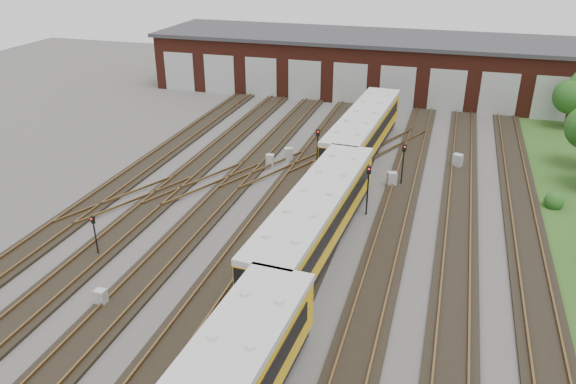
# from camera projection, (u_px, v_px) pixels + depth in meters

# --- Properties ---
(ground) EXTENTS (120.00, 120.00, 0.00)m
(ground) POSITION_uv_depth(u_px,v_px,m) (264.00, 275.00, 30.56)
(ground) COLOR #403E3C
(ground) RESTS_ON ground
(track_network) EXTENTS (30.40, 70.00, 0.33)m
(track_network) POSITION_uv_depth(u_px,v_px,m) (265.00, 267.00, 31.06)
(track_network) COLOR black
(track_network) RESTS_ON ground
(maintenance_shed) EXTENTS (51.00, 12.50, 6.35)m
(maintenance_shed) POSITION_uv_depth(u_px,v_px,m) (377.00, 64.00, 63.88)
(maintenance_shed) COLOR #4F1E13
(maintenance_shed) RESTS_ON ground
(metro_train) EXTENTS (3.89, 48.31, 3.34)m
(metro_train) POSITION_uv_depth(u_px,v_px,m) (316.00, 218.00, 32.18)
(metro_train) COLOR black
(metro_train) RESTS_ON ground
(signal_mast_0) EXTENTS (0.25, 0.24, 2.58)m
(signal_mast_0) POSITION_uv_depth(u_px,v_px,m) (94.00, 231.00, 31.62)
(signal_mast_0) COLOR black
(signal_mast_0) RESTS_ON ground
(signal_mast_1) EXTENTS (0.30, 0.29, 3.44)m
(signal_mast_1) POSITION_uv_depth(u_px,v_px,m) (317.00, 145.00, 42.73)
(signal_mast_1) COLOR black
(signal_mast_1) RESTS_ON ground
(signal_mast_2) EXTENTS (0.30, 0.29, 3.23)m
(signal_mast_2) POSITION_uv_depth(u_px,v_px,m) (403.00, 159.00, 40.35)
(signal_mast_2) COLOR black
(signal_mast_2) RESTS_ON ground
(signal_mast_3) EXTENTS (0.27, 0.26, 3.45)m
(signal_mast_3) POSITION_uv_depth(u_px,v_px,m) (368.00, 184.00, 36.12)
(signal_mast_3) COLOR black
(signal_mast_3) RESTS_ON ground
(relay_cabinet_0) EXTENTS (0.55, 0.46, 0.91)m
(relay_cabinet_0) POSITION_uv_depth(u_px,v_px,m) (101.00, 298.00, 27.88)
(relay_cabinet_0) COLOR #A6A9AC
(relay_cabinet_0) RESTS_ON ground
(relay_cabinet_1) EXTENTS (0.81, 0.76, 1.07)m
(relay_cabinet_1) POSITION_uv_depth(u_px,v_px,m) (289.00, 154.00, 45.53)
(relay_cabinet_1) COLOR #A6A9AC
(relay_cabinet_1) RESTS_ON ground
(relay_cabinet_2) EXTENTS (0.68, 0.59, 1.02)m
(relay_cabinet_2) POSITION_uv_depth(u_px,v_px,m) (270.00, 161.00, 44.34)
(relay_cabinet_2) COLOR #A6A9AC
(relay_cabinet_2) RESTS_ON ground
(relay_cabinet_3) EXTENTS (0.85, 0.79, 1.14)m
(relay_cabinet_3) POSITION_uv_depth(u_px,v_px,m) (457.00, 161.00, 44.09)
(relay_cabinet_3) COLOR #A6A9AC
(relay_cabinet_3) RESTS_ON ground
(relay_cabinet_4) EXTENTS (0.81, 0.74, 1.11)m
(relay_cabinet_4) POSITION_uv_depth(u_px,v_px,m) (392.00, 179.00, 40.89)
(relay_cabinet_4) COLOR #A6A9AC
(relay_cabinet_4) RESTS_ON ground
(tree_1) EXTENTS (3.25, 3.25, 5.39)m
(tree_1) POSITION_uv_depth(u_px,v_px,m) (572.00, 92.00, 51.80)
(tree_1) COLOR #382419
(tree_1) RESTS_ON ground
(bush_1) EXTENTS (1.30, 1.30, 1.30)m
(bush_1) POSITION_uv_depth(u_px,v_px,m) (555.00, 199.00, 37.74)
(bush_1) COLOR #1B4A15
(bush_1) RESTS_ON ground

